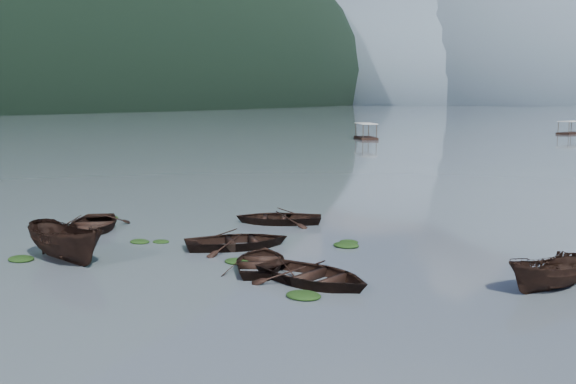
% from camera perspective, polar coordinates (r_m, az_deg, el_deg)
% --- Properties ---
extents(ground_plane, '(2400.00, 2400.00, 0.00)m').
position_cam_1_polar(ground_plane, '(23.77, -13.95, -8.47)').
color(ground_plane, '#4C565F').
extents(haze_mtn_a, '(520.00, 520.00, 280.00)m').
position_cam_1_polar(haze_mtn_a, '(957.28, 11.57, 7.71)').
color(haze_mtn_a, '#475666').
rests_on(haze_mtn_a, ground).
extents(haze_mtn_b, '(520.00, 520.00, 340.00)m').
position_cam_1_polar(haze_mtn_b, '(919.90, 23.68, 7.17)').
color(haze_mtn_b, '#475666').
rests_on(haze_mtn_b, ground).
extents(rowboat_1, '(5.80, 5.75, 0.99)m').
position_cam_1_polar(rowboat_1, '(29.58, -4.49, -4.94)').
color(rowboat_1, black).
rests_on(rowboat_1, ground).
extents(rowboat_2, '(5.23, 3.01, 1.90)m').
position_cam_1_polar(rowboat_2, '(28.64, -19.02, -5.81)').
color(rowboat_2, black).
rests_on(rowboat_2, ground).
extents(rowboat_3, '(4.52, 5.09, 0.87)m').
position_cam_1_polar(rowboat_3, '(26.13, -2.38, -6.70)').
color(rowboat_3, black).
rests_on(rowboat_3, ground).
extents(rowboat_4, '(5.39, 4.37, 0.99)m').
position_cam_1_polar(rowboat_4, '(23.95, 2.28, -8.10)').
color(rowboat_4, black).
rests_on(rowboat_4, ground).
extents(rowboat_5, '(3.32, 3.95, 1.47)m').
position_cam_1_polar(rowboat_5, '(24.92, 22.23, -8.07)').
color(rowboat_5, black).
rests_on(rowboat_5, ground).
extents(rowboat_6, '(5.73, 6.05, 1.02)m').
position_cam_1_polar(rowboat_6, '(34.90, -16.91, -3.24)').
color(rowboat_6, black).
rests_on(rowboat_6, ground).
extents(rowboat_7, '(5.68, 5.03, 0.97)m').
position_cam_1_polar(rowboat_7, '(35.24, -0.86, -2.77)').
color(rowboat_7, black).
rests_on(rowboat_7, ground).
extents(weed_clump_0, '(1.17, 0.96, 0.26)m').
position_cam_1_polar(weed_clump_0, '(29.42, -22.63, -5.64)').
color(weed_clump_0, black).
rests_on(weed_clump_0, ground).
extents(weed_clump_1, '(0.99, 0.79, 0.22)m').
position_cam_1_polar(weed_clump_1, '(31.26, -13.05, -4.41)').
color(weed_clump_1, black).
rests_on(weed_clump_1, ground).
extents(weed_clump_2, '(1.09, 0.87, 0.24)m').
position_cam_1_polar(weed_clump_2, '(26.90, -4.56, -6.28)').
color(weed_clump_2, black).
rests_on(weed_clump_2, ground).
extents(weed_clump_3, '(0.91, 0.76, 0.20)m').
position_cam_1_polar(weed_clump_3, '(30.55, 5.43, -4.52)').
color(weed_clump_3, black).
rests_on(weed_clump_3, ground).
extents(weed_clump_4, '(1.26, 1.00, 0.26)m').
position_cam_1_polar(weed_clump_4, '(22.29, 1.38, -9.35)').
color(weed_clump_4, black).
rests_on(weed_clump_4, ground).
extents(weed_clump_5, '(1.00, 0.81, 0.21)m').
position_cam_1_polar(weed_clump_5, '(37.92, -15.53, -2.28)').
color(weed_clump_5, black).
rests_on(weed_clump_5, ground).
extents(weed_clump_6, '(0.84, 0.70, 0.17)m').
position_cam_1_polar(weed_clump_6, '(31.13, -11.22, -4.41)').
color(weed_clump_6, black).
rests_on(weed_clump_6, ground).
extents(weed_clump_7, '(1.23, 0.98, 0.27)m').
position_cam_1_polar(weed_clump_7, '(29.75, 5.19, -4.87)').
color(weed_clump_7, black).
rests_on(weed_clump_7, ground).
extents(pontoon_left, '(6.10, 7.17, 2.59)m').
position_cam_1_polar(pontoon_left, '(109.43, 6.92, 4.68)').
color(pontoon_left, black).
rests_on(pontoon_left, ground).
extents(pontoon_centre, '(4.67, 6.81, 2.41)m').
position_cam_1_polar(pontoon_centre, '(135.83, 23.76, 4.73)').
color(pontoon_centre, black).
rests_on(pontoon_centre, ground).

